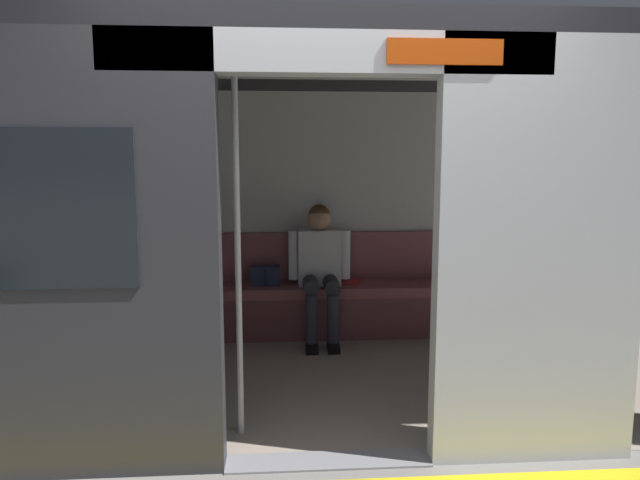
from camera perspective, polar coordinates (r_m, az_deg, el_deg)
ground_plane at (r=3.30m, az=0.83°, el=-21.08°), size 60.00×60.00×0.00m
train_car at (r=4.07m, az=-1.74°, el=7.14°), size 6.40×2.71×2.33m
bench_seat at (r=5.22m, az=-1.21°, el=-5.72°), size 3.16×0.44×0.47m
person_seated at (r=5.10m, az=-0.01°, el=-2.27°), size 0.55×0.67×1.20m
handbag at (r=5.24m, az=-5.42°, el=-3.50°), size 0.26×0.15×0.17m
book at (r=5.28m, az=3.19°, el=-4.16°), size 0.21×0.26×0.03m
grab_pole_door at (r=3.27m, az=-8.14°, el=-1.01°), size 0.04×0.04×2.19m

